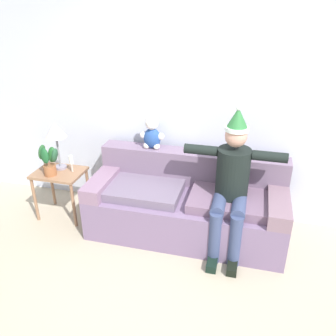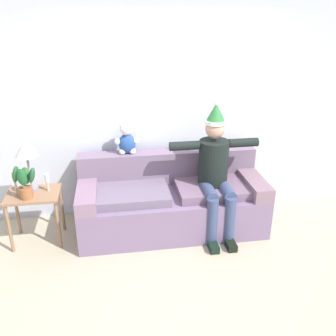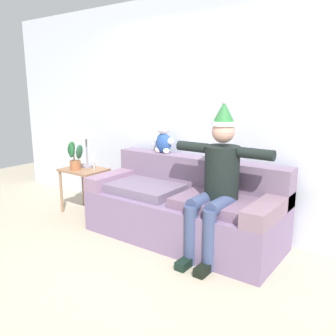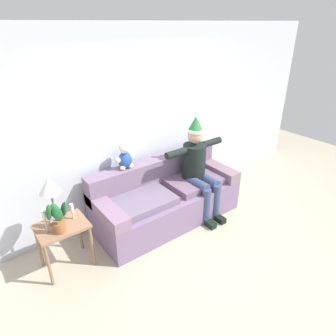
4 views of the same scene
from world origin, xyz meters
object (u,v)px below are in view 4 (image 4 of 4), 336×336
object	(u,v)px
table_lamp	(50,188)
candle_short	(72,209)
potted_plant	(57,217)
candle_tall	(45,218)
teddy_bear	(125,157)
couch	(166,198)
side_table	(63,232)
person_seated	(198,166)

from	to	relation	value
table_lamp	candle_short	bearing A→B (deg)	-14.81
potted_plant	candle_tall	xyz separation A→B (m)	(-0.12, 0.07, -0.00)
teddy_bear	table_lamp	size ratio (longest dim) A/B	0.66
couch	candle_tall	bearing A→B (deg)	-176.81
table_lamp	candle_short	distance (m)	0.38
couch	teddy_bear	xyz separation A→B (m)	(-0.48, 0.27, 0.70)
teddy_bear	table_lamp	xyz separation A→B (m)	(-1.08, -0.26, 0.02)
couch	side_table	distance (m)	1.55
potted_plant	couch	bearing A→B (deg)	5.90
potted_plant	candle_short	xyz separation A→B (m)	(0.20, 0.13, -0.06)
side_table	potted_plant	size ratio (longest dim) A/B	1.61
couch	person_seated	distance (m)	0.68
couch	teddy_bear	size ratio (longest dim) A/B	5.65
couch	side_table	world-z (taller)	couch
table_lamp	candle_tall	size ratio (longest dim) A/B	2.09
table_lamp	candle_tall	distance (m)	0.33
couch	candle_tall	xyz separation A→B (m)	(-1.70, -0.09, 0.43)
couch	candle_tall	world-z (taller)	candle_tall
table_lamp	potted_plant	xyz separation A→B (m)	(-0.02, -0.18, -0.28)
teddy_bear	potted_plant	world-z (taller)	teddy_bear
couch	table_lamp	distance (m)	1.72
side_table	candle_short	size ratio (longest dim) A/B	2.94
person_seated	teddy_bear	size ratio (longest dim) A/B	4.06
couch	teddy_bear	bearing A→B (deg)	150.90
person_seated	side_table	world-z (taller)	person_seated
couch	candle_short	xyz separation A→B (m)	(-1.38, -0.03, 0.38)
couch	potted_plant	world-z (taller)	potted_plant
teddy_bear	potted_plant	size ratio (longest dim) A/B	1.02
candle_short	table_lamp	bearing A→B (deg)	165.19
person_seated	teddy_bear	bearing A→B (deg)	155.72
candle_tall	potted_plant	bearing A→B (deg)	-30.78
person_seated	candle_short	world-z (taller)	person_seated
couch	person_seated	world-z (taller)	person_seated
teddy_bear	candle_tall	bearing A→B (deg)	-163.39
side_table	potted_plant	distance (m)	0.30
side_table	candle_short	bearing A→B (deg)	14.11
side_table	candle_tall	bearing A→B (deg)	-172.84
teddy_bear	candle_short	xyz separation A→B (m)	(-0.90, -0.30, -0.32)
side_table	potted_plant	xyz separation A→B (m)	(-0.04, -0.09, 0.28)
person_seated	potted_plant	world-z (taller)	person_seated
couch	side_table	size ratio (longest dim) A/B	3.60
potted_plant	candle_short	size ratio (longest dim) A/B	1.83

